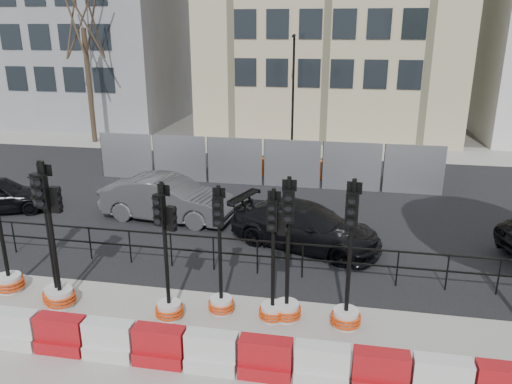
% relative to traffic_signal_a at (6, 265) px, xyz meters
% --- Properties ---
extents(ground, '(120.00, 120.00, 0.00)m').
position_rel_traffic_signal_a_xyz_m(ground, '(4.73, 0.83, -0.74)').
color(ground, '#51514C').
rests_on(ground, ground).
extents(sidewalk_near, '(40.00, 6.00, 0.02)m').
position_rel_traffic_signal_a_xyz_m(sidewalk_near, '(4.73, -2.17, -0.73)').
color(sidewalk_near, gray).
rests_on(sidewalk_near, ground).
extents(road, '(40.00, 14.00, 0.03)m').
position_rel_traffic_signal_a_xyz_m(road, '(4.73, 7.83, -0.73)').
color(road, black).
rests_on(road, ground).
extents(sidewalk_far, '(40.00, 4.00, 0.02)m').
position_rel_traffic_signal_a_xyz_m(sidewalk_far, '(4.73, 16.83, -0.73)').
color(sidewalk_far, gray).
rests_on(sidewalk_far, ground).
extents(building_grey, '(11.00, 9.06, 14.00)m').
position_rel_traffic_signal_a_xyz_m(building_grey, '(-9.27, 22.81, 6.26)').
color(building_grey, gray).
rests_on(building_grey, ground).
extents(kerb_railing, '(18.00, 0.04, 1.00)m').
position_rel_traffic_signal_a_xyz_m(kerb_railing, '(4.73, 2.03, -0.05)').
color(kerb_railing, black).
rests_on(kerb_railing, ground).
extents(heras_fencing, '(14.33, 1.72, 2.00)m').
position_rel_traffic_signal_a_xyz_m(heras_fencing, '(4.72, 10.63, -0.06)').
color(heras_fencing, '#999CA2').
rests_on(heras_fencing, ground).
extents(lamp_post_far, '(0.12, 0.56, 6.00)m').
position_rel_traffic_signal_a_xyz_m(lamp_post_far, '(5.23, 15.81, 2.48)').
color(lamp_post_far, black).
rests_on(lamp_post_far, ground).
extents(tree_bare_far, '(2.00, 2.00, 9.00)m').
position_rel_traffic_signal_a_xyz_m(tree_bare_far, '(-6.27, 16.33, 5.91)').
color(tree_bare_far, '#473828').
rests_on(tree_bare_far, ground).
extents(barrier_row, '(13.60, 0.50, 0.80)m').
position_rel_traffic_signal_a_xyz_m(barrier_row, '(4.73, -1.97, -0.38)').
color(barrier_row, red).
rests_on(barrier_row, ground).
extents(traffic_signal_a, '(0.71, 0.71, 3.59)m').
position_rel_traffic_signal_a_xyz_m(traffic_signal_a, '(0.00, 0.00, 0.00)').
color(traffic_signal_a, silver).
rests_on(traffic_signal_a, ground).
extents(traffic_signal_b, '(0.70, 0.70, 3.56)m').
position_rel_traffic_signal_a_xyz_m(traffic_signal_b, '(1.66, -0.41, 0.11)').
color(traffic_signal_b, silver).
rests_on(traffic_signal_b, ground).
extents(traffic_signal_c, '(0.70, 0.70, 3.54)m').
position_rel_traffic_signal_a_xyz_m(traffic_signal_c, '(1.50, -0.31, -0.01)').
color(traffic_signal_c, silver).
rests_on(traffic_signal_c, ground).
extents(traffic_signal_d, '(0.64, 0.64, 3.25)m').
position_rel_traffic_signal_a_xyz_m(traffic_signal_d, '(4.36, -0.43, 0.03)').
color(traffic_signal_d, silver).
rests_on(traffic_signal_d, ground).
extents(traffic_signal_e, '(0.61, 0.61, 3.10)m').
position_rel_traffic_signal_a_xyz_m(traffic_signal_e, '(5.45, 0.02, -0.10)').
color(traffic_signal_e, silver).
rests_on(traffic_signal_e, ground).
extents(traffic_signal_f, '(0.62, 0.62, 3.13)m').
position_rel_traffic_signal_a_xyz_m(traffic_signal_f, '(6.67, -0.07, 0.00)').
color(traffic_signal_f, silver).
rests_on(traffic_signal_f, ground).
extents(traffic_signal_g, '(0.66, 0.66, 3.37)m').
position_rel_traffic_signal_a_xyz_m(traffic_signal_g, '(6.97, 0.02, -0.04)').
color(traffic_signal_g, silver).
rests_on(traffic_signal_g, ground).
extents(traffic_signal_h, '(0.67, 0.67, 3.42)m').
position_rel_traffic_signal_a_xyz_m(traffic_signal_h, '(8.29, -0.04, -0.04)').
color(traffic_signal_h, silver).
rests_on(traffic_signal_h, ground).
extents(car_b, '(2.56, 4.89, 1.50)m').
position_rel_traffic_signal_a_xyz_m(car_b, '(2.18, 5.47, 0.01)').
color(car_b, '#424246').
rests_on(car_b, ground).
extents(car_c, '(4.75, 5.76, 1.33)m').
position_rel_traffic_signal_a_xyz_m(car_c, '(7.01, 4.08, -0.07)').
color(car_c, black).
rests_on(car_c, ground).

